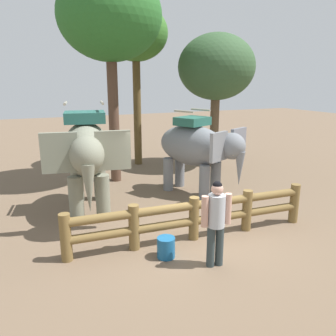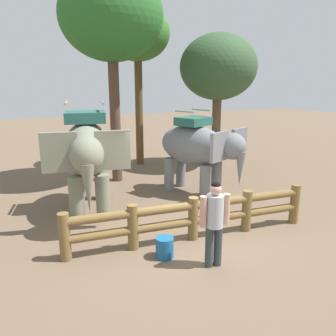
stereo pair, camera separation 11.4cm
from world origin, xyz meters
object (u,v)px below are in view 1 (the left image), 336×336
tree_far_right (216,68)px  tree_back_center (136,35)px  feed_bucket (166,247)px  elephant_center (197,148)px  elephant_near_left (87,153)px  tree_far_left (110,17)px  tourist_woman_in_black (216,218)px  log_fence (194,215)px

tree_far_right → tree_back_center: bearing=149.4°
tree_far_right → feed_bucket: (-5.15, -6.52, -3.96)m
tree_back_center → elephant_center: bearing=-85.4°
elephant_near_left → elephant_center: (3.59, 0.23, -0.19)m
tree_far_left → feed_bucket: tree_far_left is taller
elephant_center → feed_bucket: 4.54m
tree_far_left → tourist_woman_in_black: bearing=-88.4°
tourist_woman_in_black → feed_bucket: (-0.78, 0.71, -0.82)m
log_fence → elephant_near_left: size_ratio=1.63×
elephant_near_left → tourist_woman_in_black: 4.36m
log_fence → tree_far_right: 8.13m
log_fence → tourist_woman_in_black: size_ratio=3.37×
elephant_near_left → feed_bucket: size_ratio=8.24×
tourist_woman_in_black → tree_far_left: size_ratio=0.25×
tree_back_center → tourist_woman_in_black: bearing=-99.3°
tourist_woman_in_black → tree_back_center: (1.46, 8.94, 4.46)m
elephant_center → tree_far_right: 4.75m
elephant_center → tree_far_left: size_ratio=0.45×
feed_bucket → log_fence: bearing=29.2°
elephant_center → feed_bucket: size_ratio=7.31×
elephant_center → tourist_woman_in_black: 4.59m
tourist_woman_in_black → tree_far_left: 8.26m
tourist_woman_in_black → tree_back_center: size_ratio=0.27×
tourist_woman_in_black → feed_bucket: tourist_woman_in_black is taller
feed_bucket → tree_far_left: bearing=84.4°
tree_far_right → elephant_near_left: bearing=-151.7°
elephant_center → tree_back_center: (-0.38, 4.78, 3.93)m
tourist_woman_in_black → tree_far_right: size_ratio=0.32×
elephant_center → tree_far_right: bearing=50.5°
tree_far_right → log_fence: bearing=-125.0°
tree_far_left → log_fence: bearing=-86.2°
tree_back_center → log_fence: bearing=-99.4°
log_fence → elephant_center: (1.66, 2.92, 0.97)m
tree_back_center → tree_far_right: size_ratio=1.21×
elephant_center → tree_far_right: tree_far_right is taller
elephant_center → tree_back_center: 6.20m
elephant_near_left → tree_back_center: 7.03m
elephant_near_left → feed_bucket: bearing=-73.3°
log_fence → tree_far_right: bearing=55.0°
tourist_woman_in_black → tree_far_right: tree_far_right is taller
tree_far_left → tree_far_right: (4.55, 0.44, -1.57)m
log_fence → tourist_woman_in_black: bearing=-98.1°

